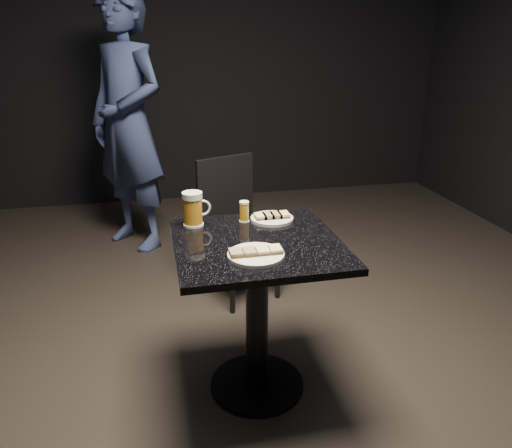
# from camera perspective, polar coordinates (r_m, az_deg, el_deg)

# --- Properties ---
(floor) EXTENTS (6.00, 6.00, 0.00)m
(floor) POSITION_cam_1_polar(r_m,az_deg,el_deg) (2.50, 0.10, -18.01)
(floor) COLOR black
(floor) RESTS_ON ground
(plate_large) EXTENTS (0.23, 0.23, 0.01)m
(plate_large) POSITION_cam_1_polar(r_m,az_deg,el_deg) (1.96, -0.02, -3.55)
(plate_large) COLOR white
(plate_large) RESTS_ON table
(plate_small) EXTENTS (0.20, 0.20, 0.01)m
(plate_small) POSITION_cam_1_polar(r_m,az_deg,el_deg) (2.34, 1.83, 0.61)
(plate_small) COLOR silver
(plate_small) RESTS_ON table
(patron) EXTENTS (0.80, 0.82, 1.89)m
(patron) POSITION_cam_1_polar(r_m,az_deg,el_deg) (3.85, -14.40, 11.02)
(patron) COLOR navy
(patron) RESTS_ON floor
(table) EXTENTS (0.70, 0.70, 0.75)m
(table) POSITION_cam_1_polar(r_m,az_deg,el_deg) (2.21, 0.11, -7.75)
(table) COLOR black
(table) RESTS_ON floor
(beer_mug) EXTENTS (0.13, 0.09, 0.16)m
(beer_mug) POSITION_cam_1_polar(r_m,az_deg,el_deg) (2.27, -7.17, 1.72)
(beer_mug) COLOR white
(beer_mug) RESTS_ON table
(beer_tumbler) EXTENTS (0.05, 0.05, 0.10)m
(beer_tumbler) POSITION_cam_1_polar(r_m,az_deg,el_deg) (2.31, -1.36, 1.42)
(beer_tumbler) COLOR silver
(beer_tumbler) RESTS_ON table
(chair) EXTENTS (0.50, 0.50, 0.87)m
(chair) POSITION_cam_1_polar(r_m,az_deg,el_deg) (3.09, -2.42, 0.66)
(chair) COLOR black
(chair) RESTS_ON floor
(canapes_on_plate_large) EXTENTS (0.21, 0.07, 0.02)m
(canapes_on_plate_large) POSITION_cam_1_polar(r_m,az_deg,el_deg) (1.96, -0.02, -3.12)
(canapes_on_plate_large) COLOR #4C3521
(canapes_on_plate_large) RESTS_ON plate_large
(canapes_on_plate_small) EXTENTS (0.16, 0.07, 0.02)m
(canapes_on_plate_small) POSITION_cam_1_polar(r_m,az_deg,el_deg) (2.33, 1.84, 0.99)
(canapes_on_plate_small) COLOR #4C3521
(canapes_on_plate_small) RESTS_ON plate_small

